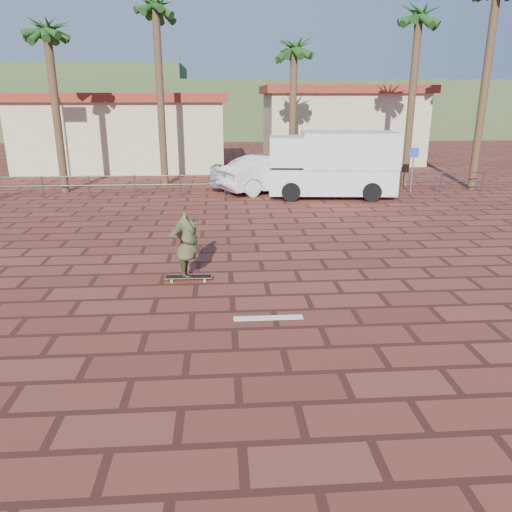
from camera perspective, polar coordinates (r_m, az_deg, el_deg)
The scene contains 17 objects.
ground at distance 11.19m, azimuth -2.75°, elevation -4.63°, with size 120.00×120.00×0.00m, color brown.
paint_stripe at distance 10.12m, azimuth 1.42°, elevation -7.08°, with size 1.40×0.22×0.01m, color white.
guardrail at distance 22.63m, azimuth -3.56°, elevation 8.56°, with size 24.06×0.06×1.00m.
palm_far_left at distance 25.08m, azimuth -22.76°, elevation 22.32°, with size 2.40×2.40×8.25m.
palm_left at distance 25.78m, azimuth -11.40°, elevation 25.61°, with size 2.40×2.40×9.45m.
palm_center at distance 26.20m, azimuth 4.38°, elevation 22.23°, with size 2.40×2.40×7.75m.
palm_right at distance 26.25m, azimuth 18.11°, elevation 24.16°, with size 2.40×2.40×9.05m.
building_west at distance 32.93m, azimuth -14.64°, elevation 13.68°, with size 12.60×7.60×4.50m.
building_east at distance 35.36m, azimuth 9.65°, elevation 14.64°, with size 10.60×6.60×5.00m.
hill_front at distance 60.37m, azimuth -4.05°, elevation 16.41°, with size 70.00×18.00×6.00m, color #384C28.
hill_back at distance 69.84m, azimuth -23.23°, elevation 16.08°, with size 35.00×14.00×8.00m, color #384C28.
longboard at distance 12.18m, azimuth -7.72°, elevation -2.42°, with size 1.15×0.28×0.11m.
skateboarder at distance 11.93m, azimuth -7.88°, elevation 1.23°, with size 1.94×0.53×1.58m, color #464927.
campervan at distance 22.57m, azimuth 8.75°, elevation 10.45°, with size 5.65×2.79×2.84m.
car_silver at distance 23.68m, azimuth 0.76°, elevation 9.38°, with size 1.98×4.91×1.67m, color #AAADB2.
car_white at distance 23.72m, azimuth 1.92°, elevation 9.40°, with size 1.78×5.12×1.69m, color silver.
street_sign at distance 24.17m, azimuth 17.52°, elevation 10.23°, with size 0.42×0.10×2.08m.
Camera 1 is at (-0.20, -10.35, 4.23)m, focal length 35.00 mm.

